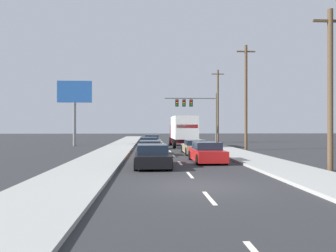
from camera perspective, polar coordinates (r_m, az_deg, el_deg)
name	(u,v)px	position (r m, az deg, el deg)	size (l,w,h in m)	color
ground_plane	(166,147)	(37.71, -0.36, -3.52)	(140.00, 140.00, 0.00)	#2B2B2D
sidewalk_right	(221,149)	(33.42, 8.93, -3.84)	(3.17, 80.00, 0.14)	#9E9E99
sidewalk_left	(116,149)	(32.83, -8.92, -3.90)	(3.17, 80.00, 0.14)	#9E9E99
lane_markings	(167,148)	(35.59, -0.19, -3.71)	(0.14, 62.00, 0.01)	silver
car_gray	(152,140)	(40.49, -2.77, -2.45)	(1.91, 4.22, 1.25)	slate
car_silver	(149,143)	(34.08, -3.32, -2.98)	(2.02, 4.42, 1.17)	#B7BABF
car_orange	(150,148)	(26.34, -3.11, -3.84)	(1.90, 4.64, 1.14)	orange
car_black	(152,157)	(18.86, -2.67, -5.21)	(2.04, 4.55, 1.25)	black
box_truck	(183,130)	(37.08, 2.55, -0.61)	(2.67, 7.78, 3.35)	white
car_tan	(195,147)	(27.71, 4.63, -3.62)	(1.95, 4.46, 1.15)	tan
car_red	(207,153)	(21.35, 6.64, -4.55)	(1.95, 4.22, 1.28)	red
traffic_signal_mast	(193,106)	(45.88, 4.20, 3.40)	(7.16, 0.69, 6.79)	#595B56
utility_pole_near	(330,87)	(18.96, 25.88, 5.94)	(1.80, 0.28, 8.21)	brown
utility_pole_mid	(246,96)	(32.99, 13.12, 4.96)	(1.80, 0.28, 10.03)	brown
utility_pole_far	(218,105)	(48.34, 8.48, 3.54)	(1.80, 0.28, 10.34)	brown
roadside_billboard	(75,100)	(40.48, -15.62, 4.33)	(3.97, 0.36, 7.56)	slate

